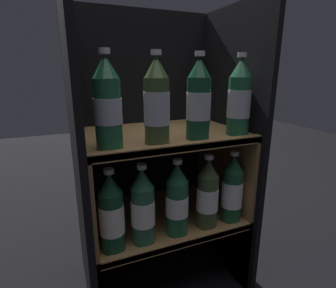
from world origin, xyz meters
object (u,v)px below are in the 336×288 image
(bottle_upper_front_0, at_px, (108,105))
(bottle_lower_front_1, at_px, (143,208))
(bottle_lower_front_3, at_px, (207,195))
(bottle_lower_front_2, at_px, (178,201))
(bottle_lower_front_4, at_px, (232,190))
(bottle_upper_front_1, at_px, (157,103))
(bottle_upper_front_3, at_px, (239,99))
(bottle_lower_front_0, at_px, (112,214))
(bottle_upper_front_2, at_px, (199,101))

(bottle_upper_front_0, height_order, bottle_lower_front_1, bottle_upper_front_0)
(bottle_lower_front_3, bearing_deg, bottle_upper_front_0, 180.00)
(bottle_lower_front_2, relative_size, bottle_lower_front_4, 1.00)
(bottle_lower_front_2, bearing_deg, bottle_upper_front_1, 180.00)
(bottle_upper_front_3, height_order, bottle_lower_front_2, bottle_upper_front_3)
(bottle_lower_front_1, relative_size, bottle_lower_front_4, 1.00)
(bottle_upper_front_3, height_order, bottle_lower_front_3, bottle_upper_front_3)
(bottle_upper_front_1, relative_size, bottle_lower_front_0, 1.00)
(bottle_upper_front_0, distance_m, bottle_lower_front_0, 0.31)
(bottle_upper_front_1, relative_size, bottle_lower_front_3, 1.00)
(bottle_upper_front_1, bearing_deg, bottle_upper_front_2, -0.00)
(bottle_upper_front_1, xyz_separation_m, bottle_lower_front_2, (0.07, 0.00, -0.31))
(bottle_upper_front_1, bearing_deg, bottle_upper_front_3, 0.00)
(bottle_lower_front_4, bearing_deg, bottle_upper_front_1, 180.00)
(bottle_lower_front_0, xyz_separation_m, bottle_lower_front_3, (0.32, 0.00, 0.00))
(bottle_lower_front_0, bearing_deg, bottle_upper_front_1, 0.00)
(bottle_lower_front_0, bearing_deg, bottle_upper_front_3, 0.00)
(bottle_upper_front_0, distance_m, bottle_lower_front_1, 0.33)
(bottle_upper_front_1, bearing_deg, bottle_lower_front_1, 180.00)
(bottle_upper_front_0, relative_size, bottle_upper_front_1, 1.00)
(bottle_upper_front_3, bearing_deg, bottle_lower_front_1, 180.00)
(bottle_lower_front_0, bearing_deg, bottle_upper_front_2, -0.00)
(bottle_lower_front_3, relative_size, bottle_lower_front_4, 1.00)
(bottle_upper_front_3, distance_m, bottle_lower_front_1, 0.45)
(bottle_upper_front_0, height_order, bottle_lower_front_3, bottle_upper_front_0)
(bottle_lower_front_0, distance_m, bottle_lower_front_1, 0.09)
(bottle_upper_front_0, height_order, bottle_upper_front_3, same)
(bottle_lower_front_0, bearing_deg, bottle_upper_front_0, 0.00)
(bottle_upper_front_0, xyz_separation_m, bottle_upper_front_3, (0.41, 0.00, -0.00))
(bottle_lower_front_2, bearing_deg, bottle_lower_front_3, 0.00)
(bottle_upper_front_0, bearing_deg, bottle_lower_front_3, 0.00)
(bottle_upper_front_2, distance_m, bottle_lower_front_4, 0.35)
(bottle_upper_front_0, bearing_deg, bottle_lower_front_0, 180.00)
(bottle_upper_front_2, bearing_deg, bottle_lower_front_3, 0.00)
(bottle_upper_front_3, relative_size, bottle_lower_front_2, 1.00)
(bottle_lower_front_2, xyz_separation_m, bottle_lower_front_3, (0.11, 0.00, -0.00))
(bottle_upper_front_0, relative_size, bottle_lower_front_3, 1.00)
(bottle_upper_front_1, height_order, bottle_lower_front_1, bottle_upper_front_1)
(bottle_upper_front_2, xyz_separation_m, bottle_lower_front_2, (-0.06, 0.00, -0.31))
(bottle_upper_front_1, height_order, bottle_upper_front_3, same)
(bottle_upper_front_0, distance_m, bottle_upper_front_1, 0.14)
(bottle_upper_front_3, distance_m, bottle_lower_front_0, 0.53)
(bottle_lower_front_2, height_order, bottle_lower_front_4, same)
(bottle_upper_front_3, relative_size, bottle_lower_front_1, 1.00)
(bottle_upper_front_1, bearing_deg, bottle_lower_front_0, 180.00)
(bottle_upper_front_0, xyz_separation_m, bottle_upper_front_1, (0.14, 0.00, -0.00))
(bottle_upper_front_3, bearing_deg, bottle_upper_front_1, 180.00)
(bottle_upper_front_2, bearing_deg, bottle_upper_front_0, 180.00)
(bottle_lower_front_1, bearing_deg, bottle_upper_front_2, -0.00)
(bottle_upper_front_0, xyz_separation_m, bottle_lower_front_3, (0.31, 0.00, -0.31))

